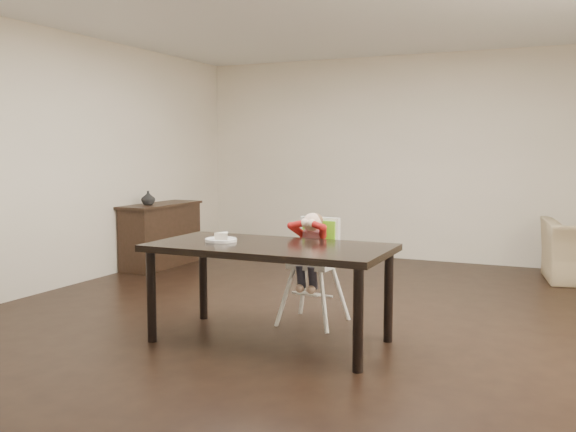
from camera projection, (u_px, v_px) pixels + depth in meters
The scene contains 7 objects.
ground at pixel (316, 323), 5.41m from camera, with size 7.00×7.00×0.00m, color black.
room_walls at pixel (317, 101), 5.22m from camera, with size 6.02×7.02×2.71m.
dining_table at pixel (270, 255), 4.82m from camera, with size 1.80×0.90×0.75m.
high_chair at pixel (314, 245), 5.37m from camera, with size 0.41×0.41×0.94m.
plate at pixel (222, 238), 4.97m from camera, with size 0.32×0.32×0.07m.
sideboard at pixel (161, 235), 8.05m from camera, with size 0.44×1.26×0.79m.
vase at pixel (148, 198), 7.78m from camera, with size 0.17×0.17×0.17m, color #99999E.
Camera 1 is at (1.96, -4.92, 1.46)m, focal length 40.00 mm.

